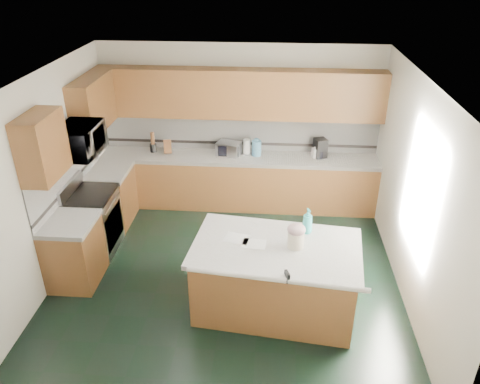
# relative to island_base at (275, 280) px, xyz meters

# --- Properties ---
(floor) EXTENTS (4.60, 4.60, 0.00)m
(floor) POSITION_rel_island_base_xyz_m (-0.65, 0.59, -0.43)
(floor) COLOR black
(floor) RESTS_ON ground
(ceiling) EXTENTS (4.60, 4.60, 0.00)m
(ceiling) POSITION_rel_island_base_xyz_m (-0.65, 0.59, 2.27)
(ceiling) COLOR white
(ceiling) RESTS_ON ground
(wall_back) EXTENTS (4.60, 0.04, 2.70)m
(wall_back) POSITION_rel_island_base_xyz_m (-0.65, 2.91, 0.92)
(wall_back) COLOR white
(wall_back) RESTS_ON ground
(wall_front) EXTENTS (4.60, 0.04, 2.70)m
(wall_front) POSITION_rel_island_base_xyz_m (-0.65, -1.73, 0.92)
(wall_front) COLOR white
(wall_front) RESTS_ON ground
(wall_left) EXTENTS (0.04, 4.60, 2.70)m
(wall_left) POSITION_rel_island_base_xyz_m (-2.97, 0.59, 0.92)
(wall_left) COLOR white
(wall_left) RESTS_ON ground
(wall_right) EXTENTS (0.04, 4.60, 2.70)m
(wall_right) POSITION_rel_island_base_xyz_m (1.67, 0.59, 0.92)
(wall_right) COLOR white
(wall_right) RESTS_ON ground
(back_base_cab) EXTENTS (4.60, 0.60, 0.86)m
(back_base_cab) POSITION_rel_island_base_xyz_m (-0.65, 2.59, 0.00)
(back_base_cab) COLOR #3C230F
(back_base_cab) RESTS_ON ground
(back_countertop) EXTENTS (4.60, 0.64, 0.06)m
(back_countertop) POSITION_rel_island_base_xyz_m (-0.65, 2.59, 0.46)
(back_countertop) COLOR white
(back_countertop) RESTS_ON back_base_cab
(back_upper_cab) EXTENTS (4.60, 0.33, 0.78)m
(back_upper_cab) POSITION_rel_island_base_xyz_m (-0.65, 2.72, 1.51)
(back_upper_cab) COLOR #3C230F
(back_upper_cab) RESTS_ON wall_back
(back_backsplash) EXTENTS (4.60, 0.02, 0.63)m
(back_backsplash) POSITION_rel_island_base_xyz_m (-0.65, 2.88, 0.81)
(back_backsplash) COLOR silver
(back_backsplash) RESTS_ON back_countertop
(back_accent_band) EXTENTS (4.60, 0.01, 0.05)m
(back_accent_band) POSITION_rel_island_base_xyz_m (-0.65, 2.87, 0.61)
(back_accent_band) COLOR black
(back_accent_band) RESTS_ON back_countertop
(left_base_cab_rear) EXTENTS (0.60, 0.82, 0.86)m
(left_base_cab_rear) POSITION_rel_island_base_xyz_m (-2.65, 1.88, 0.00)
(left_base_cab_rear) COLOR #3C230F
(left_base_cab_rear) RESTS_ON ground
(left_counter_rear) EXTENTS (0.64, 0.82, 0.06)m
(left_counter_rear) POSITION_rel_island_base_xyz_m (-2.65, 1.88, 0.46)
(left_counter_rear) COLOR white
(left_counter_rear) RESTS_ON left_base_cab_rear
(left_base_cab_front) EXTENTS (0.60, 0.72, 0.86)m
(left_base_cab_front) POSITION_rel_island_base_xyz_m (-2.65, 0.35, 0.00)
(left_base_cab_front) COLOR #3C230F
(left_base_cab_front) RESTS_ON ground
(left_counter_front) EXTENTS (0.64, 0.72, 0.06)m
(left_counter_front) POSITION_rel_island_base_xyz_m (-2.65, 0.35, 0.46)
(left_counter_front) COLOR white
(left_counter_front) RESTS_ON left_base_cab_front
(left_backsplash) EXTENTS (0.02, 2.30, 0.63)m
(left_backsplash) POSITION_rel_island_base_xyz_m (-2.94, 1.14, 0.81)
(left_backsplash) COLOR silver
(left_backsplash) RESTS_ON wall_left
(left_accent_band) EXTENTS (0.01, 2.30, 0.05)m
(left_accent_band) POSITION_rel_island_base_xyz_m (-2.93, 1.14, 0.61)
(left_accent_band) COLOR black
(left_accent_band) RESTS_ON wall_left
(left_upper_cab_rear) EXTENTS (0.33, 1.09, 0.78)m
(left_upper_cab_rear) POSITION_rel_island_base_xyz_m (-2.79, 2.01, 1.51)
(left_upper_cab_rear) COLOR #3C230F
(left_upper_cab_rear) RESTS_ON wall_left
(left_upper_cab_front) EXTENTS (0.33, 0.72, 0.78)m
(left_upper_cab_front) POSITION_rel_island_base_xyz_m (-2.79, 0.35, 1.51)
(left_upper_cab_front) COLOR #3C230F
(left_upper_cab_front) RESTS_ON wall_left
(range_body) EXTENTS (0.60, 0.76, 0.88)m
(range_body) POSITION_rel_island_base_xyz_m (-2.65, 1.09, 0.01)
(range_body) COLOR #B7B7BC
(range_body) RESTS_ON ground
(range_oven_door) EXTENTS (0.02, 0.68, 0.55)m
(range_oven_door) POSITION_rel_island_base_xyz_m (-2.36, 1.09, -0.03)
(range_oven_door) COLOR black
(range_oven_door) RESTS_ON range_body
(range_cooktop) EXTENTS (0.62, 0.78, 0.04)m
(range_cooktop) POSITION_rel_island_base_xyz_m (-2.65, 1.09, 0.47)
(range_cooktop) COLOR black
(range_cooktop) RESTS_ON range_body
(range_handle) EXTENTS (0.02, 0.66, 0.02)m
(range_handle) POSITION_rel_island_base_xyz_m (-2.33, 1.09, 0.35)
(range_handle) COLOR #B7B7BC
(range_handle) RESTS_ON range_body
(range_backguard) EXTENTS (0.06, 0.76, 0.18)m
(range_backguard) POSITION_rel_island_base_xyz_m (-2.91, 1.09, 0.59)
(range_backguard) COLOR #B7B7BC
(range_backguard) RESTS_ON range_body
(microwave) EXTENTS (0.50, 0.73, 0.41)m
(microwave) POSITION_rel_island_base_xyz_m (-2.65, 1.09, 1.30)
(microwave) COLOR #B7B7BC
(microwave) RESTS_ON wall_left
(island_base) EXTENTS (1.97, 1.27, 0.86)m
(island_base) POSITION_rel_island_base_xyz_m (0.00, 0.00, 0.00)
(island_base) COLOR #3C230F
(island_base) RESTS_ON ground
(island_top) EXTENTS (2.08, 1.38, 0.06)m
(island_top) POSITION_rel_island_base_xyz_m (0.00, 0.00, 0.46)
(island_top) COLOR white
(island_top) RESTS_ON island_base
(island_bullnose) EXTENTS (1.95, 0.28, 0.06)m
(island_bullnose) POSITION_rel_island_base_xyz_m (0.00, -0.58, 0.46)
(island_bullnose) COLOR white
(island_bullnose) RESTS_ON island_base
(treat_jar) EXTENTS (0.23, 0.23, 0.20)m
(treat_jar) POSITION_rel_island_base_xyz_m (0.22, 0.01, 0.59)
(treat_jar) COLOR #F1E4C8
(treat_jar) RESTS_ON island_top
(treat_jar_lid) EXTENTS (0.21, 0.21, 0.13)m
(treat_jar_lid) POSITION_rel_island_base_xyz_m (0.22, 0.01, 0.72)
(treat_jar_lid) COLOR #CEA5AB
(treat_jar_lid) RESTS_ON treat_jar
(treat_jar_knob) EXTENTS (0.07, 0.02, 0.02)m
(treat_jar_knob) POSITION_rel_island_base_xyz_m (0.22, 0.01, 0.77)
(treat_jar_knob) COLOR tan
(treat_jar_knob) RESTS_ON treat_jar_lid
(treat_jar_knob_end_l) EXTENTS (0.04, 0.04, 0.04)m
(treat_jar_knob_end_l) POSITION_rel_island_base_xyz_m (0.18, 0.01, 0.77)
(treat_jar_knob_end_l) COLOR tan
(treat_jar_knob_end_l) RESTS_ON treat_jar_lid
(treat_jar_knob_end_r) EXTENTS (0.04, 0.04, 0.04)m
(treat_jar_knob_end_r) POSITION_rel_island_base_xyz_m (0.25, 0.01, 0.77)
(treat_jar_knob_end_r) COLOR tan
(treat_jar_knob_end_r) RESTS_ON treat_jar_lid
(soap_bottle_island) EXTENTS (0.16, 0.16, 0.33)m
(soap_bottle_island) POSITION_rel_island_base_xyz_m (0.37, 0.33, 0.65)
(soap_bottle_island) COLOR #30ADB4
(soap_bottle_island) RESTS_ON island_top
(paper_sheet_a) EXTENTS (0.29, 0.23, 0.00)m
(paper_sheet_a) POSITION_rel_island_base_xyz_m (-0.26, 0.03, 0.49)
(paper_sheet_a) COLOR white
(paper_sheet_a) RESTS_ON island_top
(paper_sheet_b) EXTENTS (0.34, 0.28, 0.00)m
(paper_sheet_b) POSITION_rel_island_base_xyz_m (-0.47, 0.13, 0.49)
(paper_sheet_b) COLOR white
(paper_sheet_b) RESTS_ON island_top
(clamp_body) EXTENTS (0.06, 0.11, 0.09)m
(clamp_body) POSITION_rel_island_base_xyz_m (0.12, -0.56, 0.50)
(clamp_body) COLOR black
(clamp_body) RESTS_ON island_top
(clamp_handle) EXTENTS (0.02, 0.07, 0.02)m
(clamp_handle) POSITION_rel_island_base_xyz_m (0.12, -0.62, 0.48)
(clamp_handle) COLOR black
(clamp_handle) RESTS_ON island_top
(knife_block) EXTENTS (0.16, 0.19, 0.25)m
(knife_block) POSITION_rel_island_base_xyz_m (-1.85, 2.64, 0.61)
(knife_block) COLOR #472814
(knife_block) RESTS_ON back_countertop
(utensil_crock) EXTENTS (0.11, 0.11, 0.14)m
(utensil_crock) POSITION_rel_island_base_xyz_m (-2.11, 2.67, 0.56)
(utensil_crock) COLOR black
(utensil_crock) RESTS_ON back_countertop
(utensil_bundle) EXTENTS (0.07, 0.07, 0.21)m
(utensil_bundle) POSITION_rel_island_base_xyz_m (-2.11, 2.67, 0.73)
(utensil_bundle) COLOR #472814
(utensil_bundle) RESTS_ON utensil_crock
(toaster_oven) EXTENTS (0.44, 0.36, 0.22)m
(toaster_oven) POSITION_rel_island_base_xyz_m (-0.82, 2.64, 0.60)
(toaster_oven) COLOR #B7B7BC
(toaster_oven) RESTS_ON back_countertop
(toaster_oven_door) EXTENTS (0.34, 0.01, 0.18)m
(toaster_oven_door) POSITION_rel_island_base_xyz_m (-0.82, 2.52, 0.60)
(toaster_oven_door) COLOR black
(toaster_oven_door) RESTS_ON toaster_oven
(paper_towel) EXTENTS (0.12, 0.12, 0.26)m
(paper_towel) POSITION_rel_island_base_xyz_m (-0.52, 2.69, 0.62)
(paper_towel) COLOR white
(paper_towel) RESTS_ON back_countertop
(paper_towel_base) EXTENTS (0.17, 0.17, 0.01)m
(paper_towel_base) POSITION_rel_island_base_xyz_m (-0.52, 2.69, 0.50)
(paper_towel_base) COLOR #B7B7BC
(paper_towel_base) RESTS_ON back_countertop
(water_jug) EXTENTS (0.16, 0.16, 0.26)m
(water_jug) POSITION_rel_island_base_xyz_m (-0.36, 2.65, 0.62)
(water_jug) COLOR #5394BA
(water_jug) RESTS_ON back_countertop
(water_jug_neck) EXTENTS (0.07, 0.07, 0.04)m
(water_jug_neck) POSITION_rel_island_base_xyz_m (-0.36, 2.65, 0.77)
(water_jug_neck) COLOR #5394BA
(water_jug_neck) RESTS_ON water_jug
(coffee_maker) EXTENTS (0.24, 0.25, 0.31)m
(coffee_maker) POSITION_rel_island_base_xyz_m (0.69, 2.67, 0.65)
(coffee_maker) COLOR black
(coffee_maker) RESTS_ON back_countertop
(coffee_carafe) EXTENTS (0.13, 0.13, 0.13)m
(coffee_carafe) POSITION_rel_island_base_xyz_m (0.69, 2.62, 0.55)
(coffee_carafe) COLOR black
(coffee_carafe) RESTS_ON back_countertop
(soap_bottle_back) EXTENTS (0.14, 0.14, 0.24)m
(soap_bottle_back) POSITION_rel_island_base_xyz_m (0.62, 2.64, 0.61)
(soap_bottle_back) COLOR white
(soap_bottle_back) RESTS_ON back_countertop
(soap_back_cap) EXTENTS (0.02, 0.02, 0.03)m
(soap_back_cap) POSITION_rel_island_base_xyz_m (0.62, 2.64, 0.74)
(soap_back_cap) COLOR red
(soap_back_cap) RESTS_ON soap_bottle_back
(window_light_proxy) EXTENTS (0.02, 1.40, 1.10)m
(window_light_proxy) POSITION_rel_island_base_xyz_m (1.64, 0.39, 1.07)
(window_light_proxy) COLOR white
(window_light_proxy) RESTS_ON wall_right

